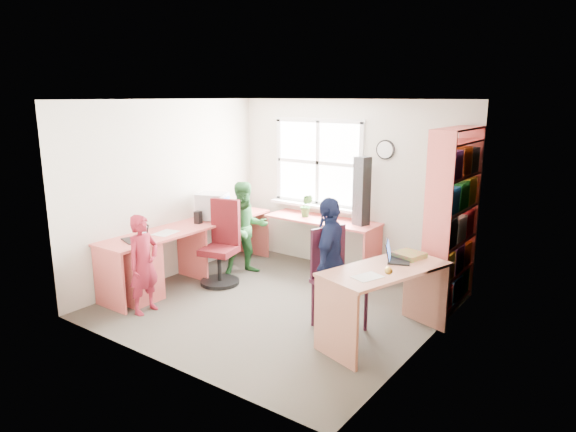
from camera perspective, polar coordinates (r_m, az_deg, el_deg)
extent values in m
cube|color=#3E3931|center=(6.23, -1.37, -9.97)|extent=(3.60, 3.40, 0.02)
cube|color=white|center=(5.72, -1.50, 12.90)|extent=(3.60, 3.40, 0.02)
cube|color=beige|center=(7.26, 6.76, 3.29)|extent=(3.60, 0.02, 2.40)
cube|color=beige|center=(4.65, -14.29, -2.68)|extent=(3.60, 0.02, 2.40)
cube|color=beige|center=(7.08, -13.20, 2.77)|extent=(0.02, 3.40, 2.40)
cube|color=beige|center=(5.00, 15.33, -1.64)|extent=(0.02, 3.40, 2.40)
cube|color=white|center=(7.45, 3.36, 5.94)|extent=(1.40, 0.01, 1.20)
cube|color=white|center=(7.45, 3.34, 5.94)|extent=(1.48, 0.04, 1.28)
cube|color=olive|center=(4.14, 9.63, -7.34)|extent=(0.02, 0.82, 2.00)
sphere|color=gold|center=(4.44, 11.12, -5.99)|extent=(0.07, 0.07, 0.07)
cylinder|color=black|center=(6.92, 10.78, 7.25)|extent=(0.26, 0.03, 0.26)
cylinder|color=white|center=(6.90, 10.71, 7.24)|extent=(0.22, 0.01, 0.22)
cube|color=#F06760|center=(7.02, -10.72, -1.09)|extent=(0.60, 2.70, 0.03)
cube|color=#F06760|center=(7.24, 3.82, -0.44)|extent=(1.65, 0.56, 0.03)
cube|color=#F06760|center=(7.12, -10.59, -4.02)|extent=(0.56, 0.03, 0.72)
cube|color=#F06760|center=(6.33, -19.28, -6.74)|extent=(0.56, 0.03, 0.72)
cube|color=#F06760|center=(8.04, -3.79, -1.81)|extent=(0.56, 0.03, 0.72)
cube|color=#F06760|center=(6.96, 9.37, -4.35)|extent=(0.03, 0.52, 0.72)
cube|color=#F06760|center=(6.53, -16.63, -5.93)|extent=(0.54, 0.45, 0.72)
cube|color=#B9765C|center=(5.20, 10.76, -5.83)|extent=(0.99, 1.48, 0.03)
cube|color=#B9765C|center=(4.91, 5.29, -11.73)|extent=(0.57, 0.20, 0.75)
cube|color=#B9765C|center=(5.81, 14.99, -8.09)|extent=(0.57, 0.20, 0.75)
cube|color=#F06760|center=(5.71, 16.17, -1.42)|extent=(0.30, 0.02, 2.10)
cube|color=#F06760|center=(6.64, 19.12, 0.38)|extent=(0.30, 0.02, 2.10)
cube|color=#F06760|center=(6.02, 18.45, 9.20)|extent=(0.30, 1.00, 0.02)
cube|color=#F06760|center=(6.47, 17.14, -9.00)|extent=(0.30, 1.00, 0.02)
cube|color=#F06760|center=(6.34, 17.36, -5.99)|extent=(0.30, 1.00, 0.02)
cube|color=#F06760|center=(6.23, 17.59, -2.68)|extent=(0.30, 1.00, 0.02)
cube|color=#F06760|center=(6.14, 17.84, 0.73)|extent=(0.30, 1.00, 0.02)
cube|color=#F06760|center=(6.08, 18.09, 4.23)|extent=(0.30, 1.00, 0.02)
cube|color=#F06760|center=(6.03, 18.35, 7.79)|extent=(0.30, 1.00, 0.02)
cube|color=red|center=(6.15, 16.30, -8.65)|extent=(0.25, 0.28, 0.27)
cube|color=#1B5DA3|center=(6.43, 17.29, -7.67)|extent=(0.25, 0.30, 0.29)
cube|color=#20872D|center=(6.70, 18.13, -6.81)|extent=(0.25, 0.26, 0.30)
cube|color=gold|center=(6.02, 16.54, -5.32)|extent=(0.25, 0.28, 0.30)
cube|color=#723687|center=(6.31, 17.52, -4.46)|extent=(0.25, 0.30, 0.32)
cube|color=orange|center=(6.59, 18.35, -3.93)|extent=(0.25, 0.26, 0.29)
cube|color=#282828|center=(5.91, 16.78, -1.74)|extent=(0.25, 0.28, 0.32)
cube|color=silver|center=(6.21, 17.75, -1.27)|extent=(0.25, 0.30, 0.29)
cube|color=red|center=(6.49, 18.60, -0.65)|extent=(0.25, 0.26, 0.30)
cube|color=#1B5DA3|center=(5.83, 17.02, 1.70)|extent=(0.25, 0.28, 0.29)
cube|color=#20872D|center=(6.13, 18.01, 2.25)|extent=(0.25, 0.30, 0.30)
cube|color=gold|center=(6.41, 18.85, 2.73)|extent=(0.25, 0.26, 0.32)
cube|color=#723687|center=(5.77, 17.28, 5.48)|extent=(0.25, 0.28, 0.30)
cube|color=orange|center=(6.07, 18.27, 5.85)|extent=(0.25, 0.30, 0.32)
cube|color=#282828|center=(6.36, 19.09, 5.94)|extent=(0.25, 0.26, 0.29)
cylinder|color=black|center=(6.94, -7.57, -7.26)|extent=(0.63, 0.63, 0.05)
cylinder|color=black|center=(6.87, -7.62, -5.61)|extent=(0.07, 0.07, 0.39)
cube|color=#500F13|center=(6.80, -7.68, -3.84)|extent=(0.52, 0.52, 0.08)
cube|color=#500F13|center=(6.88, -6.95, -0.60)|extent=(0.41, 0.17, 0.61)
cylinder|color=#32101E|center=(5.62, 2.79, -9.72)|extent=(0.05, 0.05, 0.50)
cylinder|color=#32101E|center=(5.33, 5.36, -11.10)|extent=(0.05, 0.05, 0.50)
cylinder|color=#32101E|center=(5.85, 6.02, -8.84)|extent=(0.05, 0.05, 0.50)
cylinder|color=#32101E|center=(5.57, 8.65, -10.09)|extent=(0.05, 0.05, 0.50)
cube|color=#32101E|center=(5.49, 5.77, -7.41)|extent=(0.61, 0.61, 0.04)
cube|color=#32101E|center=(5.56, 4.47, -3.98)|extent=(0.19, 0.43, 0.56)
cube|color=silver|center=(7.26, -8.33, -0.32)|extent=(0.34, 0.30, 0.02)
cube|color=silver|center=(7.21, -8.38, 1.11)|extent=(0.47, 0.45, 0.36)
cube|color=#3F72F2|center=(7.14, -6.98, 1.02)|extent=(0.10, 0.28, 0.26)
cube|color=black|center=(6.41, -16.75, -2.58)|extent=(0.36, 0.30, 0.02)
cube|color=black|center=(6.42, -15.84, -1.57)|extent=(0.30, 0.15, 0.20)
cube|color=white|center=(6.42, -15.91, -1.58)|extent=(0.26, 0.12, 0.16)
cube|color=black|center=(5.43, 12.23, -4.81)|extent=(0.32, 0.37, 0.02)
cube|color=black|center=(5.40, 11.06, -3.73)|extent=(0.16, 0.30, 0.20)
cube|color=#3F72F2|center=(5.40, 11.15, -3.74)|extent=(0.13, 0.26, 0.16)
cube|color=black|center=(7.05, -9.96, -0.15)|extent=(0.10, 0.10, 0.17)
cube|color=black|center=(7.45, -6.70, 0.68)|extent=(0.10, 0.10, 0.17)
cube|color=black|center=(6.88, 8.20, 2.76)|extent=(0.22, 0.21, 0.92)
cube|color=red|center=(5.56, 13.31, -4.24)|extent=(0.33, 0.33, 0.05)
cube|color=silver|center=(6.66, -13.45, -1.84)|extent=(0.28, 0.36, 0.00)
cube|color=silver|center=(4.91, 8.81, -6.69)|extent=(0.28, 0.33, 0.00)
imported|color=#2E6729|center=(7.31, 2.07, 1.16)|extent=(0.22, 0.19, 0.33)
imported|color=maroon|center=(6.08, -15.74, -5.18)|extent=(0.30, 0.44, 1.15)
imported|color=#2B6C31|center=(7.13, -4.69, -1.37)|extent=(0.75, 0.80, 1.30)
imported|color=#141C3F|center=(5.65, 4.62, -4.84)|extent=(0.57, 0.88, 1.39)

